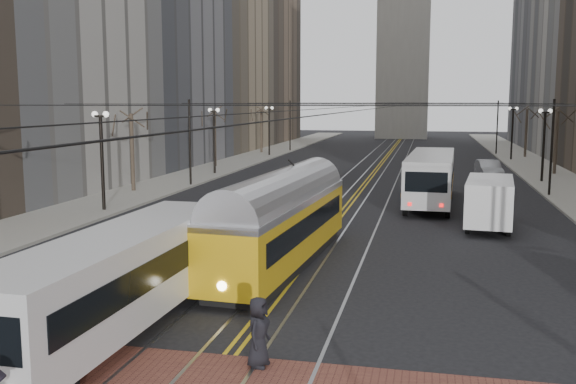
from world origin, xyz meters
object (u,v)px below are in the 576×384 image
at_px(streetcar, 282,229).
at_px(cargo_van, 489,204).
at_px(rear_bus, 431,179).
at_px(sedan_grey, 416,183).
at_px(sedan_silver, 489,170).
at_px(pedestrian_a, 258,332).
at_px(transit_bus, 120,283).

bearing_deg(streetcar, cargo_van, 51.44).
distance_m(rear_bus, sedan_grey, 4.28).
bearing_deg(cargo_van, sedan_grey, 114.26).
xyz_separation_m(sedan_silver, pedestrian_a, (-8.87, -41.17, 0.09)).
height_order(transit_bus, rear_bus, rear_bus).
relative_size(streetcar, cargo_van, 2.17).
relative_size(rear_bus, sedan_silver, 2.53).
bearing_deg(rear_bus, sedan_silver, 74.25).
height_order(cargo_van, sedan_silver, cargo_van).
distance_m(sedan_grey, sedan_silver, 11.81).
bearing_deg(cargo_van, pedestrian_a, -104.22).
xyz_separation_m(transit_bus, pedestrian_a, (4.40, -1.50, -0.54)).
xyz_separation_m(transit_bus, sedan_grey, (7.50, 29.36, -0.61)).
distance_m(cargo_van, sedan_silver, 22.09).
bearing_deg(pedestrian_a, streetcar, 17.08).
distance_m(streetcar, sedan_silver, 33.19).
distance_m(streetcar, sedan_grey, 21.71).
xyz_separation_m(streetcar, rear_bus, (5.75, 17.08, 0.11)).
bearing_deg(cargo_van, transit_bus, -116.98).
bearing_deg(cargo_van, streetcar, -126.56).
height_order(transit_bus, sedan_silver, transit_bus).
height_order(sedan_silver, pedestrian_a, pedestrian_a).
bearing_deg(sedan_silver, pedestrian_a, -107.79).
bearing_deg(cargo_van, rear_bus, 116.67).
height_order(streetcar, pedestrian_a, streetcar).
bearing_deg(transit_bus, sedan_grey, 76.87).
xyz_separation_m(cargo_van, pedestrian_a, (-7.00, -19.17, -0.39)).
bearing_deg(sedan_grey, rear_bus, -75.64).
distance_m(streetcar, cargo_van, 12.83).
relative_size(sedan_silver, pedestrian_a, 2.77).
relative_size(rear_bus, cargo_van, 2.11).
xyz_separation_m(cargo_van, sedan_grey, (-3.90, 11.70, -0.47)).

